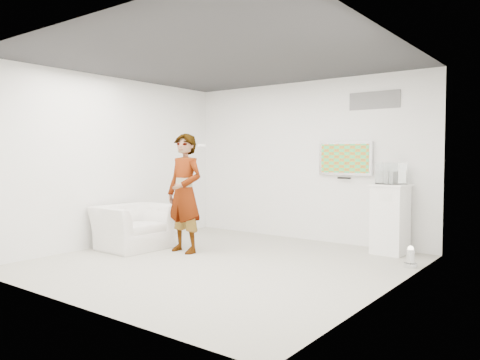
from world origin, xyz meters
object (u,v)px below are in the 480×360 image
at_px(person, 185,193).
at_px(pedestal, 390,219).
at_px(tv, 345,158).
at_px(armchair, 132,227).
at_px(floor_uplight, 410,257).

distance_m(person, pedestal, 3.39).
distance_m(tv, person, 2.93).
bearing_deg(person, pedestal, 37.65).
relative_size(armchair, pedestal, 1.01).
bearing_deg(armchair, person, -68.97).
height_order(tv, floor_uplight, tv).
distance_m(person, floor_uplight, 3.62).
bearing_deg(tv, pedestal, -17.44).
xyz_separation_m(person, pedestal, (2.76, 1.93, -0.41)).
relative_size(tv, floor_uplight, 3.41).
distance_m(tv, pedestal, 1.38).
relative_size(tv, person, 0.51).
xyz_separation_m(tv, floor_uplight, (1.49, -1.05, -1.40)).
distance_m(armchair, floor_uplight, 4.52).
bearing_deg(person, armchair, -158.38).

